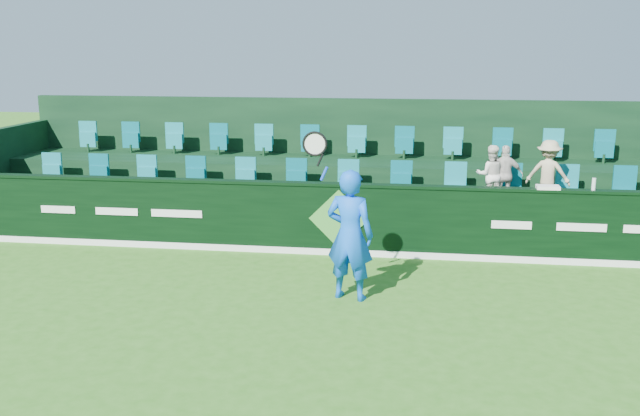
% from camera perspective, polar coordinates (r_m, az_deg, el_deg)
% --- Properties ---
extents(ground, '(60.00, 60.00, 0.00)m').
position_cam_1_polar(ground, '(9.66, -1.27, -10.42)').
color(ground, '#2D6919').
rests_on(ground, ground).
extents(sponsor_hoarding, '(16.00, 0.25, 1.35)m').
position_cam_1_polar(sponsor_hoarding, '(13.21, 1.56, -0.88)').
color(sponsor_hoarding, black).
rests_on(sponsor_hoarding, ground).
extents(stand_tier_front, '(16.00, 2.00, 0.80)m').
position_cam_1_polar(stand_tier_front, '(14.34, 2.05, -0.91)').
color(stand_tier_front, black).
rests_on(stand_tier_front, ground).
extents(stand_tier_back, '(16.00, 1.80, 1.30)m').
position_cam_1_polar(stand_tier_back, '(16.13, 2.78, 1.55)').
color(stand_tier_back, black).
rests_on(stand_tier_back, ground).
extents(stand_rear, '(16.00, 4.10, 2.60)m').
position_cam_1_polar(stand_rear, '(16.47, 2.95, 3.79)').
color(stand_rear, black).
rests_on(stand_rear, ground).
extents(seat_row_front, '(13.50, 0.50, 0.60)m').
position_cam_1_polar(seat_row_front, '(14.58, 2.24, 2.14)').
color(seat_row_front, '#147A83').
rests_on(seat_row_front, stand_tier_front).
extents(seat_row_back, '(13.50, 0.50, 0.60)m').
position_cam_1_polar(seat_row_back, '(16.27, 2.92, 5.04)').
color(seat_row_back, '#147A83').
rests_on(seat_row_back, stand_tier_back).
extents(tennis_player, '(1.18, 0.64, 2.65)m').
position_cam_1_polar(tennis_player, '(10.83, 2.38, -2.11)').
color(tennis_player, blue).
rests_on(tennis_player, ground).
extents(spectator_left, '(0.57, 0.45, 1.16)m').
position_cam_1_polar(spectator_left, '(14.15, 13.50, 2.60)').
color(spectator_left, white).
rests_on(spectator_left, stand_tier_front).
extents(spectator_middle, '(0.68, 0.29, 1.16)m').
position_cam_1_polar(spectator_middle, '(14.18, 14.60, 2.56)').
color(spectator_middle, beige).
rests_on(spectator_middle, stand_tier_front).
extents(spectator_right, '(0.92, 0.68, 1.27)m').
position_cam_1_polar(spectator_right, '(14.28, 17.79, 2.66)').
color(spectator_right, tan).
rests_on(spectator_right, stand_tier_front).
extents(towel, '(0.40, 0.26, 0.06)m').
position_cam_1_polar(towel, '(13.17, 17.77, 1.59)').
color(towel, white).
rests_on(towel, sponsor_hoarding).
extents(drinks_bottle, '(0.07, 0.07, 0.22)m').
position_cam_1_polar(drinks_bottle, '(13.31, 21.05, 1.80)').
color(drinks_bottle, silver).
rests_on(drinks_bottle, sponsor_hoarding).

